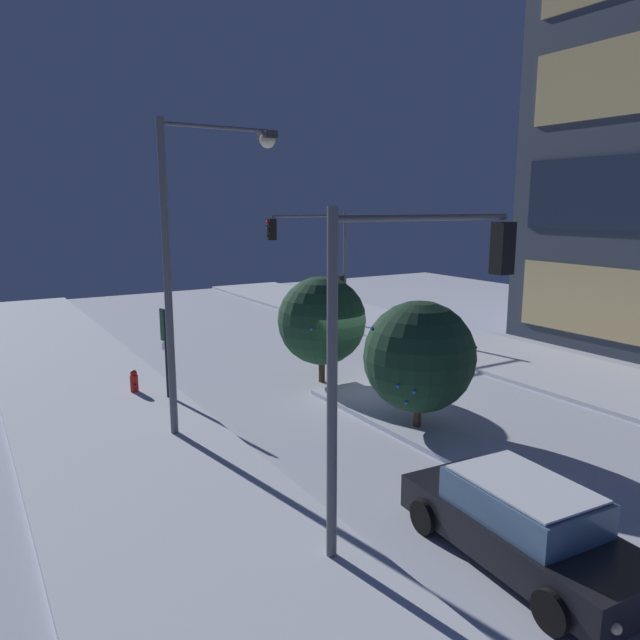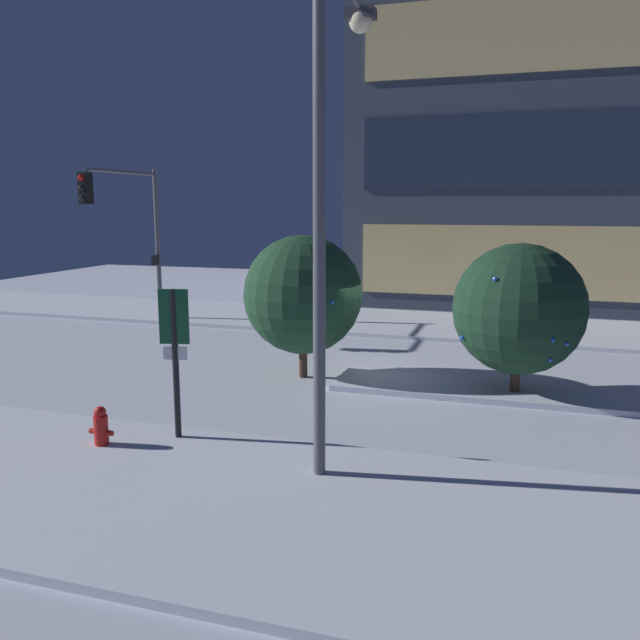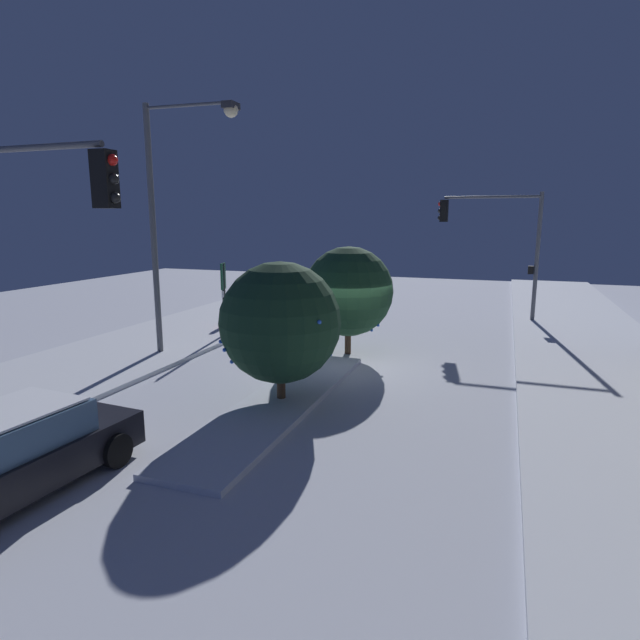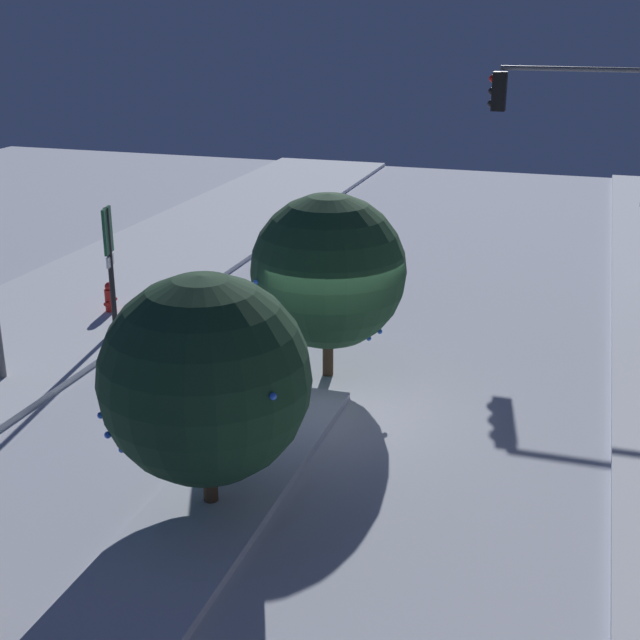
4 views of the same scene
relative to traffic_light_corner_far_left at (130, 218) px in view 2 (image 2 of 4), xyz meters
name	(u,v)px [view 2 (image 2 of 4)]	position (x,y,z in m)	size (l,w,h in m)	color
ground	(351,377)	(9.31, -4.20, -4.01)	(52.00, 52.00, 0.00)	silver
curb_strip_near	(221,500)	(9.31, -11.95, -3.94)	(52.00, 5.20, 0.14)	silver
curb_strip_far	(403,324)	(9.31, 3.55, -3.94)	(52.00, 5.20, 0.14)	silver
median_strip	(521,394)	(13.62, -4.73, -3.94)	(9.00, 1.80, 0.14)	silver
office_tower_main	(579,8)	(15.30, 12.81, 9.19)	(18.84, 11.21, 26.41)	#384251
traffic_light_corner_far_left	(130,218)	(0.00, 0.00, 0.00)	(0.32, 4.53, 5.82)	#565960
street_lamp_arched	(333,151)	(10.43, -9.81, 1.35)	(0.56, 3.30, 8.27)	#565960
fire_hydrant	(101,430)	(6.25, -10.66, -3.59)	(0.48, 0.26, 0.87)	red
parking_info_sign	(175,346)	(7.40, -9.87, -2.10)	(0.55, 0.19, 2.97)	black
decorated_tree_median	(519,309)	(13.46, -4.77, -1.90)	(3.06, 3.06, 3.64)	#473323
decorated_tree_left_of_median	(303,295)	(8.10, -4.58, -1.81)	(3.13, 3.08, 3.75)	#473323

